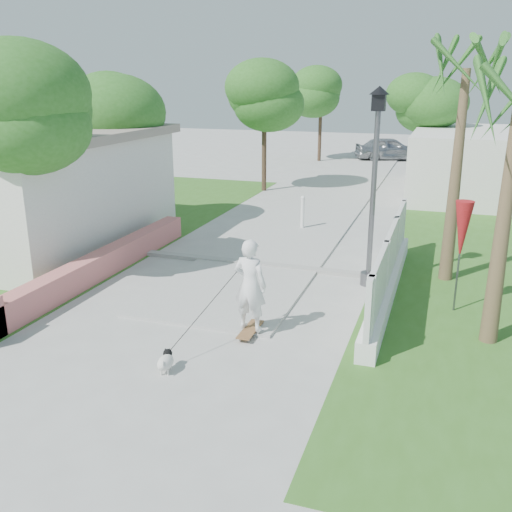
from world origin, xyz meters
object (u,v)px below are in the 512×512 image
at_px(street_lamp, 374,181).
at_px(skateboarder, 221,301).
at_px(parked_car, 390,149).
at_px(patio_umbrella, 462,232).
at_px(bollard, 303,212).
at_px(dog, 166,361).

height_order(street_lamp, skateboarder, street_lamp).
bearing_deg(parked_car, patio_umbrella, 167.07).
bearing_deg(parked_car, bollard, 155.04).
relative_size(street_lamp, bollard, 4.07).
relative_size(bollard, skateboarder, 0.52).
relative_size(street_lamp, dog, 8.84).
xyz_separation_m(street_lamp, bollard, (-2.70, 4.50, -1.84)).
xyz_separation_m(patio_umbrella, skateboarder, (-3.97, -2.95, -0.87)).
height_order(bollard, patio_umbrella, patio_umbrella).
bearing_deg(skateboarder, street_lamp, -110.98).
bearing_deg(dog, skateboarder, 54.93).
distance_m(patio_umbrella, parked_car, 23.38).
xyz_separation_m(skateboarder, parked_car, (0.25, 26.00, -0.13)).
distance_m(street_lamp, dog, 6.21).
height_order(patio_umbrella, dog, patio_umbrella).
height_order(skateboarder, dog, skateboarder).
height_order(skateboarder, parked_car, skateboarder).
xyz_separation_m(bollard, parked_car, (0.88, 17.56, 0.10)).
relative_size(bollard, patio_umbrella, 0.47).
distance_m(street_lamp, skateboarder, 4.74).
bearing_deg(patio_umbrella, skateboarder, -143.41).
relative_size(patio_umbrella, dog, 4.58).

